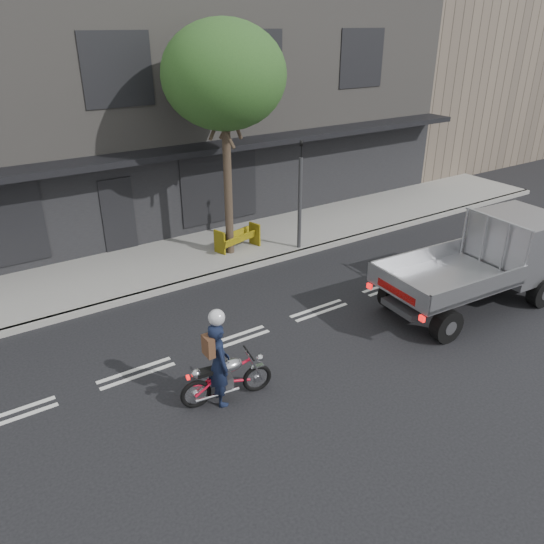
{
  "coord_description": "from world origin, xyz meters",
  "views": [
    {
      "loc": [
        -5.01,
        -9.1,
        6.62
      ],
      "look_at": [
        1.31,
        0.5,
        1.16
      ],
      "focal_mm": 35.0,
      "sensor_mm": 36.0,
      "label": 1
    }
  ],
  "objects": [
    {
      "name": "building_neighbour",
      "position": [
        20.0,
        11.3,
        5.0
      ],
      "size": [
        14.0,
        10.0,
        10.0
      ],
      "primitive_type": "cube",
      "color": "brown",
      "rests_on": "ground"
    },
    {
      "name": "traffic_light_pole",
      "position": [
        4.2,
        3.35,
        1.65
      ],
      "size": [
        0.12,
        0.12,
        3.5
      ],
      "color": "#2D2D30",
      "rests_on": "ground"
    },
    {
      "name": "rider",
      "position": [
        -1.35,
        -1.74,
        0.86
      ],
      "size": [
        0.51,
        0.68,
        1.71
      ],
      "primitive_type": "imported",
      "rotation": [
        0.0,
        0.0,
        1.4
      ],
      "color": "black",
      "rests_on": "ground"
    },
    {
      "name": "street_tree",
      "position": [
        2.2,
        4.2,
        5.28
      ],
      "size": [
        3.4,
        3.4,
        6.74
      ],
      "color": "#382B21",
      "rests_on": "ground"
    },
    {
      "name": "sidewalk",
      "position": [
        0.0,
        4.7,
        0.07
      ],
      "size": [
        32.0,
        3.2,
        0.15
      ],
      "primitive_type": "cube",
      "color": "gray",
      "rests_on": "ground"
    },
    {
      "name": "construction_barrier",
      "position": [
        2.53,
        4.11,
        0.53
      ],
      "size": [
        1.45,
        0.88,
        0.76
      ],
      "primitive_type": null,
      "rotation": [
        0.0,
        0.0,
        0.27
      ],
      "color": "yellow",
      "rests_on": "sidewalk"
    },
    {
      "name": "building_main",
      "position": [
        0.0,
        11.3,
        4.0
      ],
      "size": [
        26.0,
        10.0,
        8.0
      ],
      "primitive_type": "cube",
      "color": "slate",
      "rests_on": "ground"
    },
    {
      "name": "ground",
      "position": [
        0.0,
        0.0,
        0.0
      ],
      "size": [
        80.0,
        80.0,
        0.0
      ],
      "primitive_type": "plane",
      "color": "black",
      "rests_on": "ground"
    },
    {
      "name": "flatbed_ute",
      "position": [
        6.81,
        -1.97,
        1.31
      ],
      "size": [
        5.08,
        2.34,
        2.3
      ],
      "rotation": [
        0.0,
        0.0,
        -0.06
      ],
      "color": "black",
      "rests_on": "ground"
    },
    {
      "name": "motorcycle",
      "position": [
        -1.2,
        -1.74,
        0.49
      ],
      "size": [
        1.83,
        0.54,
        0.95
      ],
      "rotation": [
        0.0,
        0.0,
        -0.17
      ],
      "color": "black",
      "rests_on": "ground"
    },
    {
      "name": "kerb",
      "position": [
        0.0,
        3.1,
        0.07
      ],
      "size": [
        32.0,
        0.2,
        0.15
      ],
      "primitive_type": "cube",
      "color": "gray",
      "rests_on": "ground"
    }
  ]
}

